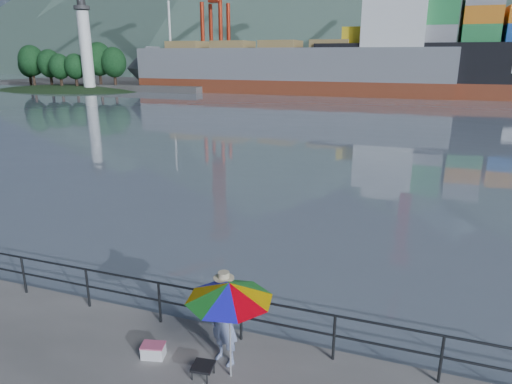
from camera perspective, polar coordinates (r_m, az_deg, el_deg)
harbor_water at (r=136.51m, az=17.64°, el=13.53°), size 500.00×280.00×0.00m
far_dock at (r=99.49m, az=22.44°, el=12.13°), size 200.00×40.00×0.40m
guardrail at (r=11.43m, az=-16.35°, el=-12.16°), size 22.00×0.06×1.03m
lighthouse_islet at (r=91.81m, az=-22.59°, el=11.99°), size 48.00×26.40×19.20m
fisherman at (r=9.30m, az=-3.93°, el=-15.82°), size 0.77×0.63×1.83m
beach_umbrella at (r=8.45m, az=-3.36°, el=-12.28°), size 1.94×1.94×1.99m
folding_stool at (r=9.41m, az=-6.63°, el=-21.28°), size 0.45×0.45×0.26m
cooler_bag at (r=10.06m, az=-12.71°, el=-18.86°), size 0.51×0.40×0.26m
fishing_rod at (r=10.86m, az=-2.10°, el=-16.29°), size 0.43×1.65×1.19m
bulk_carrier at (r=78.10m, az=5.38°, el=15.37°), size 51.96×8.99×14.50m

